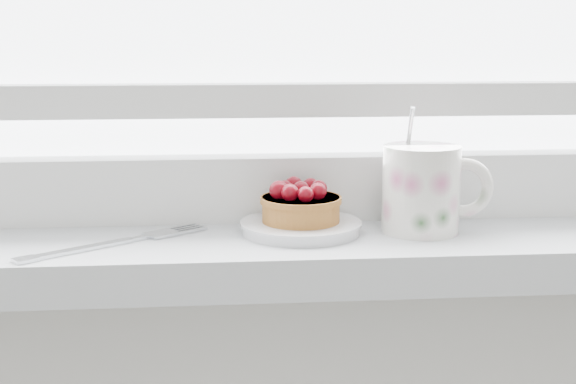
{
  "coord_description": "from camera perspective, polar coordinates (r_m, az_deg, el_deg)",
  "views": [
    {
      "loc": [
        -0.08,
        1.11,
        1.14
      ],
      "look_at": [
        -0.01,
        1.88,
        0.99
      ],
      "focal_mm": 50.0,
      "sensor_mm": 36.0,
      "label": 1
    }
  ],
  "objects": [
    {
      "name": "raspberry_tart",
      "position": [
        0.81,
        0.9,
        -0.84
      ],
      "size": [
        0.08,
        0.08,
        0.04
      ],
      "color": "brown",
      "rests_on": "saucer"
    },
    {
      "name": "floral_mug",
      "position": [
        0.83,
        9.65,
        0.34
      ],
      "size": [
        0.12,
        0.09,
        0.13
      ],
      "color": "silver",
      "rests_on": "windowsill"
    },
    {
      "name": "saucer",
      "position": [
        0.82,
        0.91,
        -2.51
      ],
      "size": [
        0.12,
        0.12,
        0.01
      ],
      "primitive_type": "cylinder",
      "color": "silver",
      "rests_on": "windowsill"
    },
    {
      "name": "fork",
      "position": [
        0.79,
        -12.23,
        -3.54
      ],
      "size": [
        0.17,
        0.13,
        0.0
      ],
      "color": "silver",
      "rests_on": "windowsill"
    }
  ]
}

